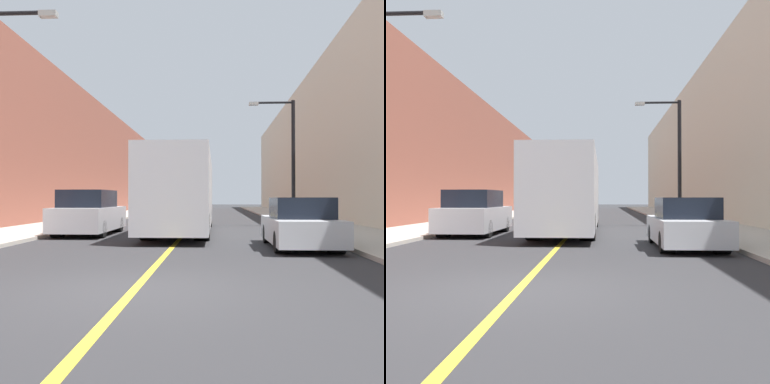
# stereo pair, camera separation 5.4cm
# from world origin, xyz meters

# --- Properties ---
(ground_plane) EXTENTS (200.00, 200.00, 0.00)m
(ground_plane) POSITION_xyz_m (0.00, 0.00, 0.00)
(ground_plane) COLOR #2D2D30
(sidewalk_left) EXTENTS (3.56, 72.00, 0.13)m
(sidewalk_left) POSITION_xyz_m (-6.91, 30.00, 0.06)
(sidewalk_left) COLOR #B2AA9E
(sidewalk_left) RESTS_ON ground
(sidewalk_right) EXTENTS (3.56, 72.00, 0.13)m
(sidewalk_right) POSITION_xyz_m (6.91, 30.00, 0.06)
(sidewalk_right) COLOR #B2AA9E
(sidewalk_right) RESTS_ON ground
(building_row_left) EXTENTS (4.00, 72.00, 9.80)m
(building_row_left) POSITION_xyz_m (-10.68, 30.00, 4.90)
(building_row_left) COLOR brown
(building_row_left) RESTS_ON ground
(building_row_right) EXTENTS (4.00, 72.00, 11.48)m
(building_row_right) POSITION_xyz_m (10.68, 30.00, 5.74)
(building_row_right) COLOR beige
(building_row_right) RESTS_ON ground
(road_center_line) EXTENTS (0.16, 72.00, 0.01)m
(road_center_line) POSITION_xyz_m (0.00, 30.00, 0.00)
(road_center_line) COLOR gold
(road_center_line) RESTS_ON ground
(bus) EXTENTS (2.47, 12.22, 3.30)m
(bus) POSITION_xyz_m (-0.11, 12.45, 1.77)
(bus) COLOR silver
(bus) RESTS_ON ground
(parked_suv_left) EXTENTS (2.04, 4.93, 1.84)m
(parked_suv_left) POSITION_xyz_m (-3.89, 10.97, 0.85)
(parked_suv_left) COLOR silver
(parked_suv_left) RESTS_ON ground
(car_right_near) EXTENTS (1.88, 4.52, 1.53)m
(car_right_near) POSITION_xyz_m (3.88, 6.43, 0.69)
(car_right_near) COLOR silver
(car_right_near) RESTS_ON ground
(street_lamp_right) EXTENTS (2.43, 0.24, 6.56)m
(street_lamp_right) POSITION_xyz_m (5.20, 16.63, 3.91)
(street_lamp_right) COLOR black
(street_lamp_right) RESTS_ON sidewalk_right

